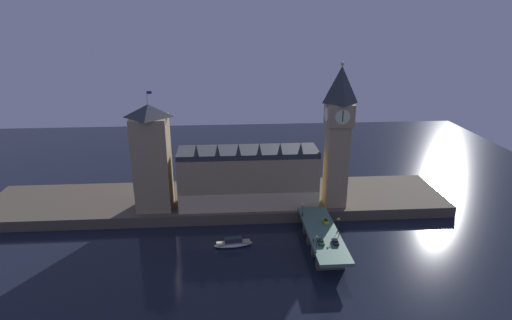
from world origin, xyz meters
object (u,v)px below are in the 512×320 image
object	(u,v)px
car_southbound_trail	(325,221)
boat_upstream	(233,243)
pedestrian_far_rail	(303,214)
street_lamp_far	(302,208)
pedestrian_near_rail	(313,240)
clock_tower	(338,133)
pedestrian_mid_walk	(339,234)
car_southbound_lead	(335,242)
victoria_tower	(152,157)
street_lamp_near	(317,242)
car_northbound_trail	(321,242)
street_lamp_mid	(338,223)

from	to	relation	value
car_southbound_trail	boat_upstream	bearing A→B (deg)	-174.40
pedestrian_far_rail	street_lamp_far	xyz separation A→B (m)	(-0.40, -0.63, 2.96)
car_southbound_trail	boat_upstream	world-z (taller)	car_southbound_trail
pedestrian_far_rail	pedestrian_near_rail	bearing A→B (deg)	-90.00
clock_tower	pedestrian_mid_walk	distance (m)	47.38
car_southbound_lead	pedestrian_near_rail	bearing A→B (deg)	172.08
boat_upstream	victoria_tower	bearing A→B (deg)	139.63
pedestrian_near_rail	boat_upstream	world-z (taller)	pedestrian_near_rail
pedestrian_near_rail	pedestrian_mid_walk	world-z (taller)	pedestrian_near_rail
clock_tower	pedestrian_near_rail	world-z (taller)	clock_tower
clock_tower	victoria_tower	xyz separation A→B (m)	(-83.24, 2.97, -10.57)
clock_tower	street_lamp_near	world-z (taller)	clock_tower
car_southbound_trail	street_lamp_near	xyz separation A→B (m)	(-8.69, -22.76, 3.60)
pedestrian_mid_walk	car_southbound_trail	bearing A→B (deg)	103.43
victoria_tower	clock_tower	bearing A→B (deg)	-2.05
pedestrian_near_rail	street_lamp_far	size ratio (longest dim) A/B	0.29
pedestrian_mid_walk	street_lamp_far	xyz separation A→B (m)	(-11.45, 18.25, 2.90)
pedestrian_far_rail	car_southbound_lead	bearing A→B (deg)	-71.05
clock_tower	car_southbound_trail	world-z (taller)	clock_tower
car_southbound_trail	pedestrian_near_rail	distance (m)	17.73
pedestrian_near_rail	car_southbound_trail	bearing A→B (deg)	62.13
street_lamp_near	street_lamp_far	distance (m)	29.44
pedestrian_far_rail	street_lamp_near	world-z (taller)	street_lamp_near
victoria_tower	pedestrian_near_rail	bearing A→B (deg)	-32.53
car_northbound_trail	pedestrian_mid_walk	world-z (taller)	pedestrian_mid_walk
street_lamp_mid	pedestrian_far_rail	bearing A→B (deg)	126.73
car_southbound_lead	pedestrian_near_rail	size ratio (longest dim) A/B	2.43
victoria_tower	street_lamp_far	size ratio (longest dim) A/B	8.83
car_southbound_lead	pedestrian_near_rail	world-z (taller)	pedestrian_near_rail
street_lamp_near	street_lamp_mid	world-z (taller)	street_lamp_near
pedestrian_far_rail	street_lamp_far	world-z (taller)	street_lamp_far
pedestrian_far_rail	street_lamp_far	size ratio (longest dim) A/B	0.28
clock_tower	victoria_tower	bearing A→B (deg)	177.95
car_northbound_trail	pedestrian_mid_walk	size ratio (longest dim) A/B	2.41
victoria_tower	pedestrian_near_rail	distance (m)	80.64
car_northbound_trail	pedestrian_near_rail	distance (m)	2.93
victoria_tower	car_northbound_trail	world-z (taller)	victoria_tower
pedestrian_mid_walk	street_lamp_mid	size ratio (longest dim) A/B	0.29
car_southbound_lead	pedestrian_near_rail	xyz separation A→B (m)	(-8.29, 1.15, 0.29)
pedestrian_far_rail	street_lamp_mid	distance (m)	19.37
pedestrian_mid_walk	street_lamp_far	bearing A→B (deg)	122.11
victoria_tower	car_northbound_trail	bearing A→B (deg)	-32.04
car_southbound_lead	street_lamp_mid	bearing A→B (deg)	70.20
victoria_tower	boat_upstream	world-z (taller)	victoria_tower
pedestrian_near_rail	boat_upstream	distance (m)	33.35
boat_upstream	pedestrian_mid_walk	bearing A→B (deg)	-10.63
victoria_tower	car_southbound_trail	distance (m)	81.26
clock_tower	boat_upstream	world-z (taller)	clock_tower
street_lamp_mid	street_lamp_near	bearing A→B (deg)	-128.84
car_southbound_lead	pedestrian_mid_walk	size ratio (longest dim) A/B	2.44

